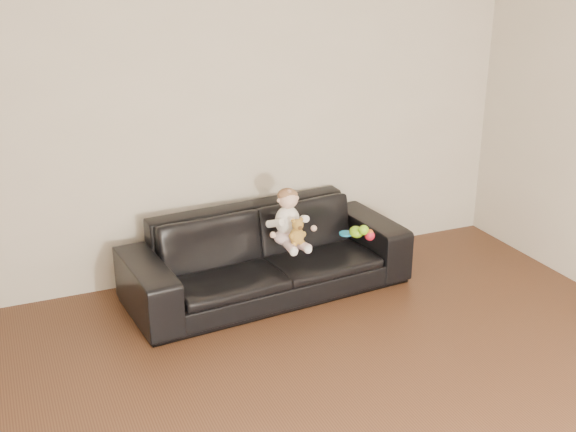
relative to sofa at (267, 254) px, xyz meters
name	(u,v)px	position (x,y,z in m)	size (l,w,h in m)	color
wall_back	(210,111)	(-0.24, 0.50, 1.00)	(5.00, 5.00, 0.00)	beige
sofa	(267,254)	(0.00, 0.00, 0.00)	(2.09, 0.82, 0.61)	black
baby	(289,221)	(0.13, -0.11, 0.28)	(0.29, 0.36, 0.43)	silver
teddy_bear	(297,232)	(0.14, -0.24, 0.24)	(0.12, 0.12, 0.20)	#A67B2F
toy_green	(356,232)	(0.65, -0.18, 0.14)	(0.10, 0.12, 0.09)	#86D919
toy_rattle	(370,236)	(0.71, -0.27, 0.13)	(0.08, 0.08, 0.08)	red
toy_blue_disc	(346,234)	(0.60, -0.10, 0.10)	(0.10, 0.10, 0.01)	#188EC7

